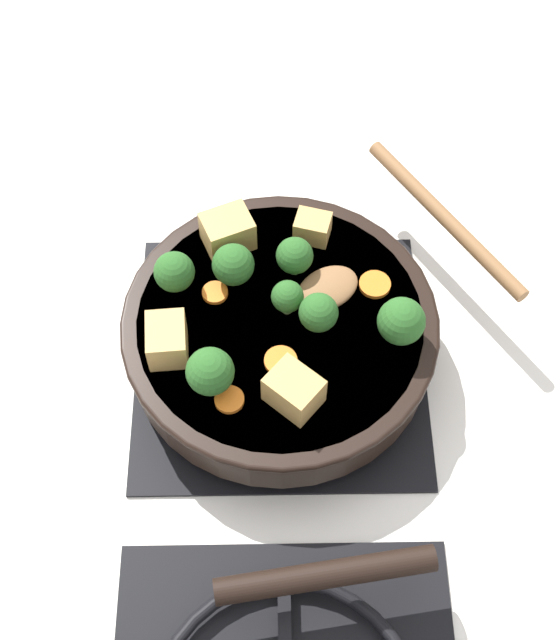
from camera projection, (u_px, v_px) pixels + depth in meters
The scene contains 19 objects.
ground_plane at pixel (280, 359), 0.97m from camera, with size 2.40×2.40×0.00m, color white.
front_burner_grate at pixel (280, 353), 0.95m from camera, with size 0.31×0.31×0.03m.
skillet_pan at pixel (280, 334), 0.91m from camera, with size 0.32×0.44×0.06m.
wooden_spoon at pixel (397, 247), 0.93m from camera, with size 0.25×0.23×0.02m.
tofu_cube_center_large at pixel (312, 227), 0.94m from camera, with size 0.04×0.03×0.03m, color tan.
tofu_cube_near_handle at pixel (167, 340), 0.86m from camera, with size 0.05×0.04×0.04m, color tan.
tofu_cube_east_chunk at pixel (228, 231), 0.93m from camera, with size 0.05×0.04×0.04m, color tan.
tofu_cube_west_chunk at pixel (294, 390), 0.83m from camera, with size 0.05×0.04×0.04m, color tan.
broccoli_floret_near_spoon at pixel (295, 256), 0.91m from camera, with size 0.04×0.04×0.05m.
broccoli_floret_center_top at pixel (210, 372), 0.83m from camera, with size 0.05×0.05×0.05m.
broccoli_floret_east_rim at pixel (401, 321), 0.86m from camera, with size 0.05×0.05×0.05m.
broccoli_floret_west_rim at pixel (287, 297), 0.88m from camera, with size 0.03×0.03×0.04m.
broccoli_floret_north_edge at pixel (233, 265), 0.90m from camera, with size 0.04×0.04×0.05m.
broccoli_floret_south_cluster at pixel (319, 313), 0.87m from camera, with size 0.04×0.04×0.05m.
broccoli_floret_mid_floret at pixel (174, 272), 0.89m from camera, with size 0.04×0.04×0.05m.
carrot_slice_orange_thin at pixel (375, 284), 0.92m from camera, with size 0.03×0.03×0.01m, color orange.
carrot_slice_near_center at pixel (229, 400), 0.85m from camera, with size 0.03×0.03×0.01m, color orange.
carrot_slice_edge_slice at pixel (277, 361), 0.87m from camera, with size 0.03×0.03×0.01m, color orange.
carrot_slice_under_broccoli at pixel (215, 293), 0.91m from camera, with size 0.03×0.03×0.01m, color orange.
Camera 1 is at (0.01, 0.46, 0.85)m, focal length 50.00 mm.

